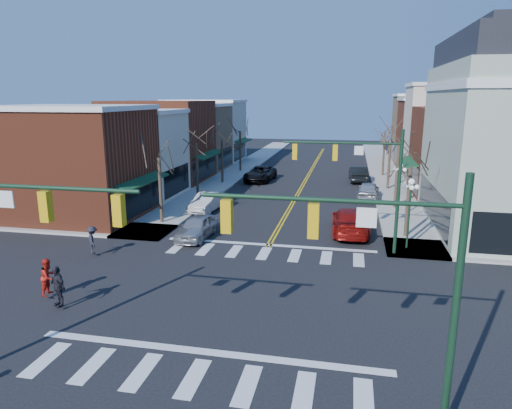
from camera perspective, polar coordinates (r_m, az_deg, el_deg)
The scene contains 33 objects.
ground at distance 21.15m, azimuth -2.16°, elevation -11.61°, with size 160.00×160.00×0.00m, color black.
sidewalk_left at distance 41.82m, azimuth -7.28°, elevation 1.01°, with size 3.50×70.00×0.15m, color #9E9B93.
sidewalk_right at distance 39.82m, azimuth 17.30°, elevation -0.12°, with size 3.50×70.00×0.15m, color #9E9B93.
bldg_left_brick_a at distance 36.77m, azimuth -21.74°, elevation 4.69°, with size 10.00×8.50×8.00m, color maroon.
bldg_left_stucco_a at distance 43.42m, azimuth -16.14°, elevation 5.97°, with size 10.00×7.00×7.50m, color beige.
bldg_left_brick_b at distance 50.54m, azimuth -11.97°, elevation 7.74°, with size 10.00×9.00×8.50m, color maroon.
bldg_left_tan at distance 58.20m, azimuth -8.70°, elevation 8.22°, with size 10.00×7.50×7.80m, color #9F7D58.
bldg_left_stucco_b at distance 65.48m, azimuth -6.34°, elevation 9.02°, with size 10.00×8.00×8.20m, color beige.
bldg_right_brick_a at distance 45.93m, azimuth 25.43°, elevation 5.89°, with size 10.00×8.50×8.00m, color maroon.
bldg_right_stucco at distance 53.37m, azimuth 23.64°, elevation 8.01°, with size 10.00×7.00×10.00m, color beige.
bldg_right_brick_b at distance 60.77m, azimuth 22.17°, elevation 7.94°, with size 10.00×8.00×8.50m, color maroon.
bldg_right_tan at distance 68.62m, azimuth 21.03°, elevation 8.76°, with size 10.00×8.00×9.00m, color #9F7D58.
traffic_mast_near_right at distance 12.01m, azimuth 15.33°, elevation -7.66°, with size 6.60×0.28×7.20m.
traffic_mast_far_right at distance 26.37m, azimuth 13.52°, elevation 3.77°, with size 6.60×0.28×7.20m.
lamppost_corner at distance 27.98m, azimuth 18.70°, elevation 0.33°, with size 0.36×0.36×4.33m.
lamppost_midblock at distance 34.32m, azimuth 17.47°, elevation 2.71°, with size 0.36×0.36×4.33m.
tree_left_a at distance 33.02m, azimuth -11.85°, elevation 1.62°, with size 0.24×0.24×4.76m, color #382B21.
tree_left_b at distance 40.32m, azimuth -7.36°, elevation 4.08°, with size 0.24×0.24×5.04m, color #382B21.
tree_left_c at distance 47.91m, azimuth -4.25°, elevation 5.31°, with size 0.24×0.24×4.55m, color #382B21.
tree_left_d at distance 55.56m, azimuth -1.98°, elevation 6.63°, with size 0.24×0.24×4.90m, color #382B21.
tree_right_a at distance 30.57m, azimuth 18.45°, elevation 0.15°, with size 0.24×0.24×4.62m, color #382B21.
tree_right_b at distance 38.32m, azimuth 17.17°, elevation 3.22°, with size 0.24×0.24×5.18m, color #382B21.
tree_right_c at distance 46.23m, azimuth 16.28°, elevation 4.70°, with size 0.24×0.24×4.83m, color #382B21.
tree_right_d at distance 54.13m, azimuth 15.67°, elevation 6.00°, with size 0.24×0.24×4.97m, color #382B21.
car_left_near at distance 29.64m, azimuth -7.39°, elevation -2.81°, with size 1.74×4.32×1.47m, color #A8A7AC.
car_left_mid at distance 36.63m, azimuth -6.11°, elevation 0.35°, with size 1.57×4.49×1.48m, color beige.
car_left_far at distance 49.49m, azimuth 0.53°, elevation 3.87°, with size 2.64×5.73×1.59m, color black.
car_right_near at distance 31.04m, azimuth 11.72°, elevation -2.02°, with size 2.39×5.88×1.71m, color maroon.
car_right_mid at distance 41.91m, azimuth 13.87°, elevation 1.74°, with size 1.85×4.60×1.57m, color #ADACB1.
car_right_far at distance 50.39m, azimuth 12.66°, elevation 3.76°, with size 1.76×5.05×1.66m, color black.
pedestrian_red_b at distance 22.82m, azimuth -24.52°, elevation -8.22°, with size 0.83×0.65×1.71m, color red.
pedestrian_dark_a at distance 21.47m, azimuth -23.53°, elevation -9.34°, with size 1.05×0.44×1.80m, color black.
pedestrian_dark_b at distance 27.60m, azimuth -19.74°, elevation -4.23°, with size 1.05×0.61×1.63m, color black.
Camera 1 is at (4.65, -18.61, 8.91)m, focal length 32.00 mm.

